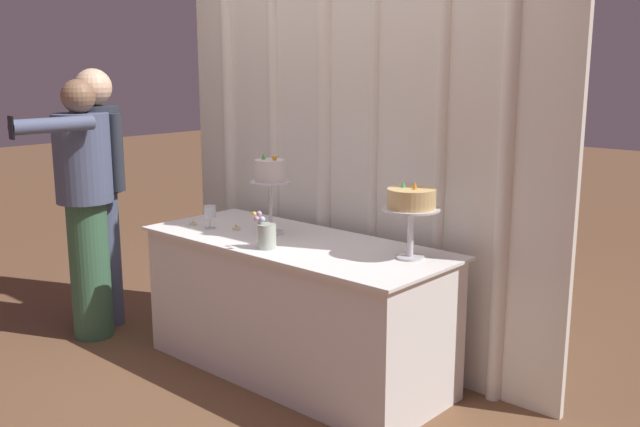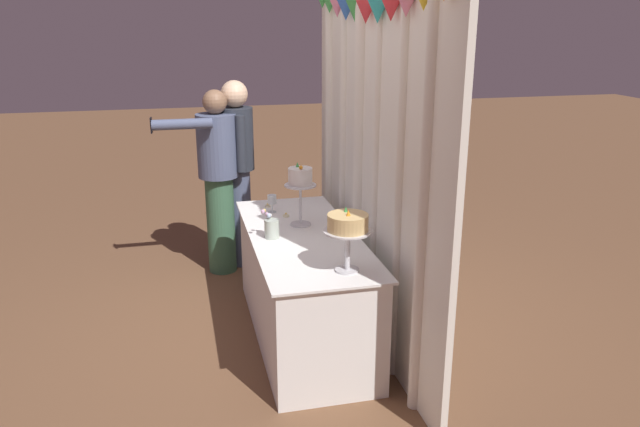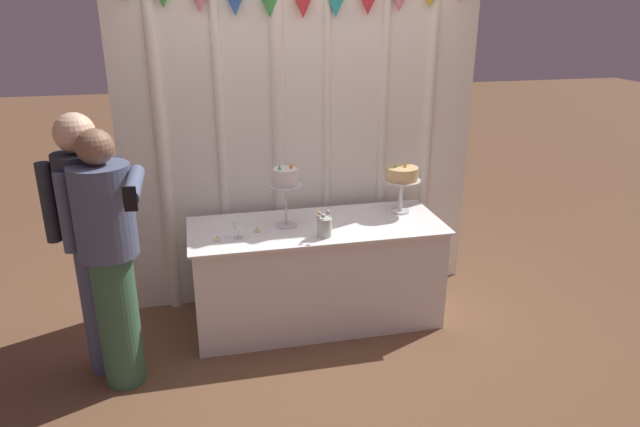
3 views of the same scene
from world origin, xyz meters
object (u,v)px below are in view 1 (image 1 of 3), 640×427
Objects in this scene: wine_glass at (210,212)px; cake_display_nearleft at (270,176)px; tealight_near_left at (236,228)px; guest_man_pink_jacket at (99,185)px; tealight_far_left at (193,224)px; cake_display_nearright at (411,203)px; cake_table at (295,307)px; flower_vase at (266,235)px; guest_girl_blue_dress at (84,199)px.

cake_display_nearleft is at bearing 23.27° from wine_glass.
wine_glass is at bearing -148.48° from tealight_near_left.
guest_man_pink_jacket is (-0.90, -0.16, 0.08)m from wine_glass.
cake_display_nearright is at bearing 10.69° from tealight_far_left.
cake_display_nearleft is 9.30× the size of tealight_near_left.
wine_glass is at bearing -167.71° from cake_table.
guest_man_pink_jacket is at bearing -168.71° from tealight_far_left.
cake_display_nearright is 2.16m from guest_man_pink_jacket.
cake_display_nearleft is (-0.21, 0.03, 0.70)m from cake_table.
cake_display_nearleft reaches higher than tealight_near_left.
cake_display_nearleft reaches higher than flower_vase.
guest_man_pink_jacket is (-1.45, -0.29, 0.55)m from cake_table.
cake_display_nearleft is 0.27× the size of guest_man_pink_jacket.
flower_vase is 0.12× the size of guest_man_pink_jacket.
wine_glass is (-1.22, -0.24, -0.18)m from cake_display_nearright.
cake_table is 41.96× the size of tealight_far_left.
cake_display_nearleft is 0.28× the size of guest_girl_blue_dress.
cake_table is at bearing 91.33° from flower_vase.
cake_display_nearleft reaches higher than tealight_far_left.
wine_glass is at bearing 5.33° from tealight_far_left.
tealight_near_left is (-0.43, 0.18, -0.06)m from flower_vase.
cake_table is 37.02× the size of tealight_near_left.
tealight_near_left is (0.27, 0.09, -0.00)m from tealight_far_left.
tealight_near_left is at bearing 25.33° from guest_girl_blue_dress.
guest_girl_blue_dress is (-0.63, -0.33, 0.11)m from tealight_far_left.
tealight_far_left is at bearing -169.31° from cake_display_nearright.
tealight_far_left is (-0.49, -0.16, -0.32)m from cake_display_nearleft.
cake_table is 8.66× the size of flower_vase.
tealight_far_left and tealight_near_left have the same top height.
guest_girl_blue_dress is at bearing -169.32° from flower_vase.
wine_glass is 2.79× the size of tealight_near_left.
cake_display_nearright is 2.08m from guest_girl_blue_dress.
flower_vase is 4.84× the size of tealight_far_left.
guest_man_pink_jacket is at bearing -169.63° from wine_glass.
tealight_near_left is at bearing -171.51° from cake_display_nearright.
wine_glass is 0.84m from guest_girl_blue_dress.
flower_vase is 0.47m from tealight_near_left.
wine_glass is at bearing 170.47° from flower_vase.
tealight_far_left is 0.29m from tealight_near_left.
cake_table is at bearing -169.55° from cake_display_nearright.
tealight_far_left is at bearing 27.88° from guest_girl_blue_dress.
cake_table is 1.08× the size of guest_man_pink_jacket.
tealight_near_left reaches higher than cake_table.
cake_table is at bearing 12.29° from wine_glass.
wine_glass is 0.17m from tealight_far_left.
tealight_near_left is (0.13, 0.08, -0.09)m from wine_glass.
cake_display_nearleft reaches higher than cake_display_nearright.
wine_glass is 3.17× the size of tealight_far_left.
flower_vase reaches higher than cake_table.
guest_man_pink_jacket is (-0.75, -0.15, 0.16)m from tealight_far_left.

